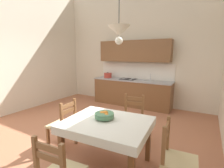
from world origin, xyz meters
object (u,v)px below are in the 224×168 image
kitchen_cabinetry (132,81)px  dining_chair_kitchen_side (132,119)px  dining_table (107,129)px  fruit_bowl (104,115)px  dining_chair_tv_side (63,125)px  dining_chair_window_side (176,160)px  pendant_lamp (119,31)px

kitchen_cabinetry → dining_chair_kitchen_side: size_ratio=2.91×
dining_table → fruit_bowl: fruit_bowl is taller
dining_table → dining_chair_tv_side: (-1.01, 0.07, -0.18)m
dining_chair_tv_side → dining_chair_kitchen_side: bearing=41.2°
fruit_bowl → dining_table: bearing=-32.3°
dining_table → dining_chair_tv_side: dining_chair_tv_side is taller
dining_chair_tv_side → dining_chair_window_side: bearing=-1.4°
dining_chair_tv_side → fruit_bowl: bearing=-0.9°
dining_table → dining_chair_kitchen_side: dining_chair_kitchen_side is taller
dining_table → dining_chair_tv_side: bearing=176.2°
kitchen_cabinetry → dining_chair_kitchen_side: kitchen_cabinetry is taller
kitchen_cabinetry → dining_chair_window_side: bearing=-58.2°
kitchen_cabinetry → dining_table: (0.96, -3.19, -0.23)m
dining_chair_tv_side → dining_chair_kitchen_side: same height
fruit_bowl → dining_chair_window_side: bearing=-1.8°
pendant_lamp → dining_table: bearing=-130.5°
dining_table → dining_chair_kitchen_side: bearing=89.2°
dining_table → dining_chair_kitchen_side: size_ratio=1.43×
dining_chair_window_side → dining_chair_tv_side: bearing=178.6°
dining_chair_tv_side → pendant_lamp: size_ratio=1.16×
dining_table → dining_chair_window_side: 1.02m
dining_chair_kitchen_side → fruit_bowl: dining_chair_kitchen_side is taller
kitchen_cabinetry → pendant_lamp: (1.08, -3.05, 1.21)m
kitchen_cabinetry → dining_chair_window_side: 3.75m
dining_table → dining_chair_window_side: size_ratio=1.43×
dining_table → dining_chair_window_side: (1.01, 0.02, -0.18)m
dining_chair_tv_side → dining_table: bearing=-3.8°
dining_chair_kitchen_side → fruit_bowl: size_ratio=3.10×
fruit_bowl → pendant_lamp: (0.20, 0.09, 1.26)m
dining_chair_window_side → fruit_bowl: 1.15m
kitchen_cabinetry → dining_chair_window_side: kitchen_cabinetry is taller
kitchen_cabinetry → fruit_bowl: size_ratio=9.01×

